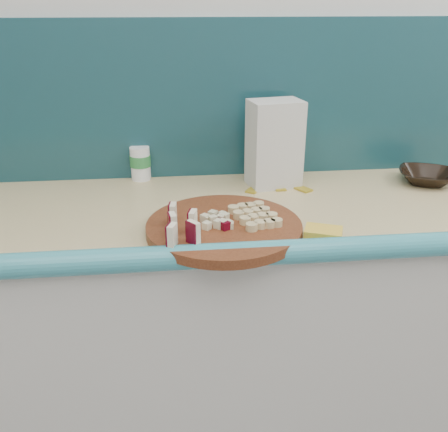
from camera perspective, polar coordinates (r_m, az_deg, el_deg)
kitchen_counter at (r=1.67m, az=-1.29°, el=-13.43°), size 2.20×0.63×0.91m
backsplash at (r=1.65m, az=-2.43°, el=13.06°), size 2.20×0.02×0.50m
cutting_board at (r=1.28m, az=0.00°, el=-1.33°), size 0.48×0.48×0.02m
apple_wedges at (r=1.20m, az=-5.02°, el=-1.07°), size 0.08×0.16×0.05m
apple_chunks at (r=1.26m, az=-1.07°, el=-0.57°), size 0.06×0.06×0.02m
banana_slices at (r=1.30m, az=3.55°, el=0.08°), size 0.13×0.16×0.02m
brown_bowl at (r=1.75m, az=22.14°, el=4.17°), size 0.23×0.23×0.04m
flour_bag at (r=1.58m, az=5.78°, el=8.20°), size 0.17×0.14×0.27m
canister at (r=1.67m, az=-9.54°, el=6.04°), size 0.07×0.07×0.11m
sponge at (r=1.27m, az=11.27°, el=-2.00°), size 0.11×0.09×0.03m
banana_peel at (r=1.62m, az=5.95°, el=3.64°), size 0.21×0.18×0.01m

